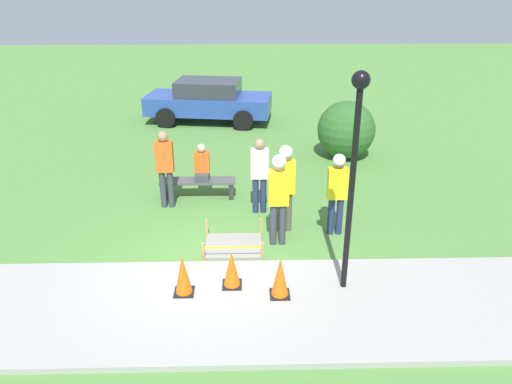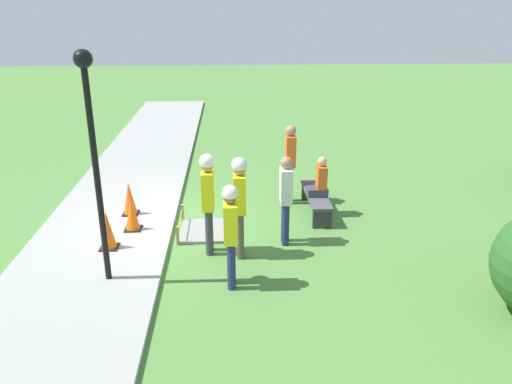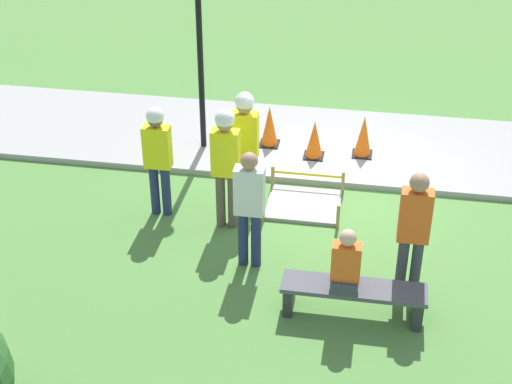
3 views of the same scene
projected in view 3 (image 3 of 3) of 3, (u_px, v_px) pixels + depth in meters
The scene contains 14 objects.
ground_plane at pixel (340, 188), 12.75m from camera, with size 60.00×60.00×0.00m, color #51843D.
sidewalk at pixel (346, 146), 13.87m from camera, with size 28.00×2.73×0.10m.
wet_concrete_patch at pixel (304, 204), 12.24m from camera, with size 1.18×1.04×0.39m.
traffic_cone_near_patch at pixel (364, 136), 13.29m from camera, with size 0.34×0.34×0.73m.
traffic_cone_far_patch at pixel (314, 139), 13.26m from camera, with size 0.34×0.34×0.68m.
traffic_cone_sidewalk_edge at pixel (270, 126), 13.61m from camera, with size 0.34×0.34×0.74m.
park_bench at pixel (353, 295), 9.90m from camera, with size 1.83×0.44×0.47m.
person_seated_on_bench at pixel (346, 265), 9.62m from camera, with size 0.36×0.44×0.89m.
worker_supervisor at pixel (245, 139), 11.65m from camera, with size 0.40×0.28×1.94m.
worker_assistant at pixel (226, 157), 11.20m from camera, with size 0.40×0.28×1.93m.
worker_trainee at pixel (158, 152), 11.55m from camera, with size 0.40×0.26×1.79m.
bystander_in_orange_shirt at pixel (414, 228), 9.85m from camera, with size 0.40×0.25×1.87m.
bystander_in_gray_shirt at pixel (249, 203), 10.47m from camera, with size 0.40×0.23×1.77m.
lamppost_near at pixel (198, 9), 12.47m from camera, with size 0.28×0.28×3.73m.
Camera 3 is at (-0.45, 10.96, 6.63)m, focal length 55.00 mm.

